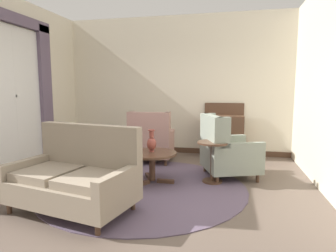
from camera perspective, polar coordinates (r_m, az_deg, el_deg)
ground at (r=4.28m, az=-6.11°, el=-13.25°), size 8.10×8.10×0.00m
wall_back at (r=6.81m, az=1.60°, el=8.06°), size 5.46×0.08×3.18m
wall_left at (r=6.11m, az=-27.95°, el=7.31°), size 0.08×4.05×3.18m
wall_right at (r=4.85m, az=29.02°, el=7.48°), size 0.08×4.05×3.18m
baseboard_back at (r=6.91m, az=1.46°, el=-4.75°), size 5.30×0.03×0.12m
area_rug at (r=4.55m, az=-4.87°, el=-11.91°), size 3.15×3.15×0.01m
window_with_curtains at (r=5.95m, az=-27.99°, el=6.84°), size 0.12×1.94×2.79m
coffee_table at (r=4.62m, az=-3.18°, el=-6.49°), size 0.79×0.79×0.50m
porcelain_vase at (r=4.61m, az=-3.29°, el=-3.29°), size 0.16×0.16×0.36m
settee at (r=3.79m, az=-18.02°, el=-9.73°), size 1.67×1.15×1.05m
armchair_back_corner at (r=5.87m, az=-3.38°, el=-3.05°), size 0.88×0.86×1.06m
armchair_foreground_right at (r=5.00m, az=11.36°, el=-5.01°), size 1.10×1.10×1.08m
side_table at (r=4.67m, az=8.87°, el=-6.34°), size 0.50×0.50×0.67m
sideboard at (r=6.47m, az=10.96°, el=-1.49°), size 0.87×0.43×1.20m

